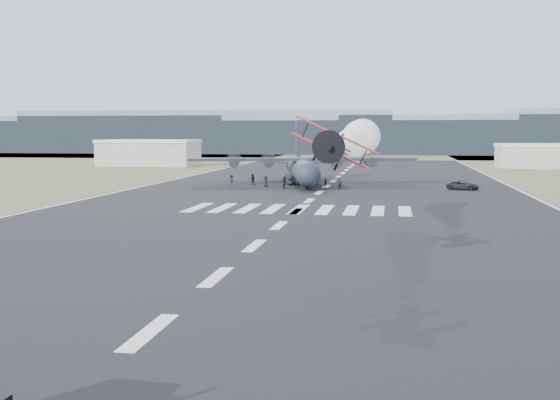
% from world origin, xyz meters
% --- Properties ---
extents(ground, '(500.00, 500.00, 0.00)m').
position_xyz_m(ground, '(0.00, 0.00, 0.00)').
color(ground, black).
rests_on(ground, ground).
extents(scrub_far, '(500.00, 80.00, 0.00)m').
position_xyz_m(scrub_far, '(0.00, 230.00, 0.00)').
color(scrub_far, brown).
rests_on(scrub_far, ground).
extents(runway_markings, '(60.00, 260.00, 0.01)m').
position_xyz_m(runway_markings, '(0.00, 60.00, 0.01)').
color(runway_markings, silver).
rests_on(runway_markings, ground).
extents(ridge_seg_b, '(150.00, 50.00, 15.00)m').
position_xyz_m(ridge_seg_b, '(-130.00, 260.00, 7.50)').
color(ridge_seg_b, slate).
rests_on(ridge_seg_b, ground).
extents(ridge_seg_c, '(150.00, 50.00, 17.00)m').
position_xyz_m(ridge_seg_c, '(-65.00, 260.00, 8.50)').
color(ridge_seg_c, slate).
rests_on(ridge_seg_c, ground).
extents(ridge_seg_d, '(150.00, 50.00, 13.00)m').
position_xyz_m(ridge_seg_d, '(0.00, 260.00, 6.50)').
color(ridge_seg_d, slate).
rests_on(ridge_seg_d, ground).
extents(ridge_seg_e, '(150.00, 50.00, 15.00)m').
position_xyz_m(ridge_seg_e, '(65.00, 260.00, 7.50)').
color(ridge_seg_e, slate).
rests_on(ridge_seg_e, ground).
extents(hangar_left, '(24.50, 14.50, 6.70)m').
position_xyz_m(hangar_left, '(-52.00, 145.00, 3.41)').
color(hangar_left, '#ACA699').
rests_on(hangar_left, ground).
extents(hangar_right, '(20.50, 12.50, 5.90)m').
position_xyz_m(hangar_right, '(46.00, 150.00, 3.01)').
color(hangar_right, '#ACA699').
rests_on(hangar_right, ground).
extents(aerobatic_biplane, '(5.40, 5.24, 3.60)m').
position_xyz_m(aerobatic_biplane, '(6.77, 16.41, 8.00)').
color(aerobatic_biplane, red).
extents(smoke_trail, '(3.69, 27.16, 3.69)m').
position_xyz_m(smoke_trail, '(7.24, 38.83, 8.19)').
color(smoke_trail, white).
extents(transport_aircraft, '(37.76, 30.91, 10.94)m').
position_xyz_m(transport_aircraft, '(-4.70, 88.33, 2.82)').
color(transport_aircraft, '#212532').
rests_on(transport_aircraft, ground).
extents(support_vehicle, '(5.35, 3.60, 1.36)m').
position_xyz_m(support_vehicle, '(21.17, 80.60, 0.68)').
color(support_vehicle, black).
rests_on(support_vehicle, ground).
extents(crew_a, '(0.79, 0.75, 1.70)m').
position_xyz_m(crew_a, '(-4.35, 80.52, 0.85)').
color(crew_a, black).
rests_on(crew_a, ground).
extents(crew_b, '(1.03, 1.06, 1.89)m').
position_xyz_m(crew_b, '(-6.09, 78.45, 0.94)').
color(crew_b, black).
rests_on(crew_b, ground).
extents(crew_c, '(0.56, 1.11, 1.69)m').
position_xyz_m(crew_c, '(-15.87, 84.00, 0.84)').
color(crew_c, black).
rests_on(crew_c, ground).
extents(crew_d, '(0.53, 0.97, 1.60)m').
position_xyz_m(crew_d, '(0.22, 79.43, 0.80)').
color(crew_d, black).
rests_on(crew_d, ground).
extents(crew_e, '(0.99, 0.90, 1.72)m').
position_xyz_m(crew_e, '(-9.69, 81.85, 0.86)').
color(crew_e, black).
rests_on(crew_e, ground).
extents(crew_f, '(1.73, 1.27, 1.80)m').
position_xyz_m(crew_f, '(-5.75, 84.88, 0.90)').
color(crew_f, black).
rests_on(crew_f, ground).
extents(crew_g, '(0.86, 0.84, 1.81)m').
position_xyz_m(crew_g, '(2.54, 78.13, 0.91)').
color(crew_g, black).
rests_on(crew_g, ground).
extents(crew_h, '(1.02, 0.82, 1.83)m').
position_xyz_m(crew_h, '(-12.54, 85.05, 0.91)').
color(crew_h, black).
rests_on(crew_h, ground).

